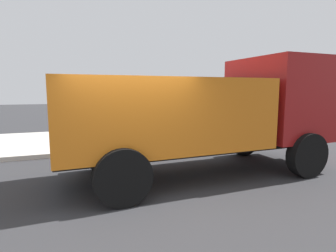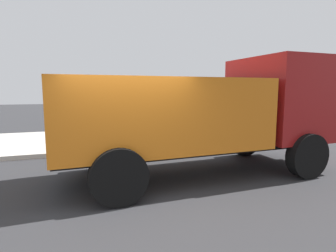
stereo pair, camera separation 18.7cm
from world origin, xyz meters
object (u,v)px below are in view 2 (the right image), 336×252
at_px(loose_tire, 87,131).
at_px(stop_sign, 167,102).
at_px(fire_hydrant, 84,134).
at_px(dump_truck_orange, 207,111).

relative_size(loose_tire, stop_sign, 0.47).
relative_size(fire_hydrant, dump_truck_orange, 0.11).
bearing_deg(dump_truck_orange, stop_sign, 87.19).
height_order(loose_tire, dump_truck_orange, dump_truck_orange).
bearing_deg(stop_sign, dump_truck_orange, -92.81).
relative_size(loose_tire, dump_truck_orange, 0.15).
bearing_deg(stop_sign, fire_hydrant, 174.21).
distance_m(stop_sign, dump_truck_orange, 3.63).
bearing_deg(loose_tire, stop_sign, -3.55).
distance_m(fire_hydrant, loose_tire, 0.19).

